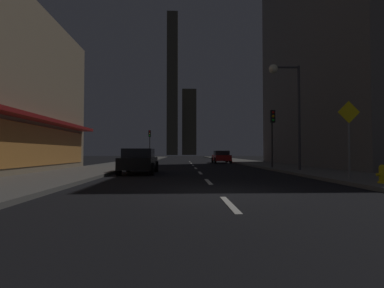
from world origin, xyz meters
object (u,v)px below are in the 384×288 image
(pedestrian_crossing_sign, at_px, (349,133))
(street_lamp_right, at_px, (286,91))
(car_parked_near, at_px, (139,161))
(fire_hydrant_yellow_near, at_px, (382,174))
(fire_hydrant_far_left, at_px, (142,159))
(traffic_light_far_left, at_px, (150,138))
(car_parked_far, at_px, (221,157))
(traffic_light_near_right, at_px, (272,126))

(pedestrian_crossing_sign, bearing_deg, street_lamp_right, 92.03)
(car_parked_near, relative_size, fire_hydrant_yellow_near, 6.48)
(fire_hydrant_far_left, bearing_deg, pedestrian_crossing_sign, -63.94)
(car_parked_near, height_order, traffic_light_far_left, traffic_light_far_left)
(car_parked_near, relative_size, traffic_light_far_left, 1.01)
(car_parked_far, xyz_separation_m, traffic_light_far_left, (-9.10, 5.95, 2.45))
(street_lamp_right, bearing_deg, fire_hydrant_far_left, 123.09)
(pedestrian_crossing_sign, bearing_deg, car_parked_near, 148.77)
(car_parked_near, xyz_separation_m, street_lamp_right, (8.98, 0.62, 4.33))
(fire_hydrant_yellow_near, relative_size, traffic_light_near_right, 0.16)
(car_parked_far, bearing_deg, fire_hydrant_far_left, 172.76)
(traffic_light_far_left, bearing_deg, fire_hydrant_far_left, -94.83)
(car_parked_far, relative_size, traffic_light_near_right, 1.01)
(car_parked_near, distance_m, car_parked_far, 18.21)
(fire_hydrant_yellow_near, xyz_separation_m, street_lamp_right, (-0.52, 7.64, 4.61))
(car_parked_near, height_order, fire_hydrant_far_left, car_parked_near)
(car_parked_near, distance_m, pedestrian_crossing_sign, 10.83)
(car_parked_far, xyz_separation_m, fire_hydrant_far_left, (-9.50, 1.21, -0.29))
(car_parked_far, bearing_deg, street_lamp_right, -83.69)
(fire_hydrant_far_left, xyz_separation_m, street_lamp_right, (11.28, -17.31, 4.61))
(traffic_light_far_left, bearing_deg, street_lamp_right, -63.74)
(fire_hydrant_yellow_near, height_order, traffic_light_far_left, traffic_light_far_left)
(fire_hydrant_far_left, xyz_separation_m, traffic_light_far_left, (0.40, 4.74, 2.74))
(fire_hydrant_yellow_near, bearing_deg, pedestrian_crossing_sign, 101.74)
(car_parked_near, relative_size, traffic_light_near_right, 1.01)
(fire_hydrant_yellow_near, height_order, pedestrian_crossing_sign, pedestrian_crossing_sign)
(street_lamp_right, height_order, pedestrian_crossing_sign, street_lamp_right)
(traffic_light_far_left, bearing_deg, pedestrian_crossing_sign, -68.55)
(car_parked_far, height_order, street_lamp_right, street_lamp_right)
(traffic_light_near_right, distance_m, pedestrian_crossing_sign, 9.28)
(car_parked_far, relative_size, traffic_light_far_left, 1.01)
(fire_hydrant_yellow_near, bearing_deg, car_parked_near, 143.53)
(traffic_light_far_left, distance_m, pedestrian_crossing_sign, 30.38)
(street_lamp_right, bearing_deg, fire_hydrant_yellow_near, -86.11)
(car_parked_far, distance_m, fire_hydrant_far_left, 9.58)
(fire_hydrant_far_left, distance_m, traffic_light_near_right, 18.49)
(fire_hydrant_far_left, height_order, pedestrian_crossing_sign, pedestrian_crossing_sign)
(car_parked_far, xyz_separation_m, street_lamp_right, (1.78, -16.10, 4.33))
(fire_hydrant_yellow_near, height_order, fire_hydrant_far_left, same)
(traffic_light_near_right, relative_size, traffic_light_far_left, 1.00)
(car_parked_near, height_order, fire_hydrant_yellow_near, car_parked_near)
(traffic_light_far_left, relative_size, street_lamp_right, 0.64)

